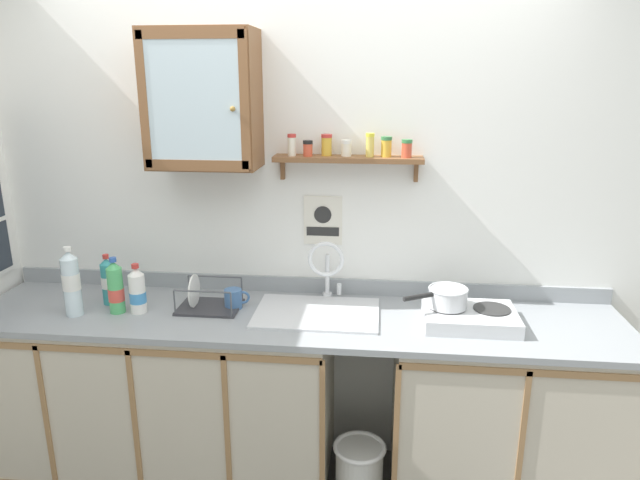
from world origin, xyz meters
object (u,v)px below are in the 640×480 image
(bottle_opaque_white_1, at_px, (137,291))
(mug, at_px, (234,299))
(bottle_detergent_teal_0, at_px, (108,281))
(saucepan, at_px, (447,297))
(trash_bin, at_px, (359,474))
(warning_sign, at_px, (323,221))
(wall_cabinet, at_px, (203,100))
(bottle_soda_green_2, at_px, (116,288))
(bottle_water_clear_3, at_px, (71,283))
(sink, at_px, (318,316))
(dish_rack, at_px, (207,303))
(hot_plate_stove, at_px, (470,317))

(bottle_opaque_white_1, relative_size, mug, 1.97)
(bottle_detergent_teal_0, bearing_deg, saucepan, -1.32)
(bottle_detergent_teal_0, xyz_separation_m, trash_bin, (1.25, -0.18, -0.87))
(bottle_detergent_teal_0, bearing_deg, trash_bin, -8.06)
(bottle_detergent_teal_0, distance_m, mug, 0.63)
(saucepan, height_order, bottle_detergent_teal_0, bottle_detergent_teal_0)
(bottle_opaque_white_1, height_order, warning_sign, warning_sign)
(saucepan, distance_m, mug, 1.01)
(bottle_opaque_white_1, bearing_deg, wall_cabinet, 35.78)
(bottle_soda_green_2, bearing_deg, bottle_water_clear_3, -164.61)
(saucepan, xyz_separation_m, warning_sign, (-0.60, 0.30, 0.26))
(bottle_opaque_white_1, bearing_deg, warning_sign, 22.56)
(mug, distance_m, wall_cabinet, 0.94)
(saucepan, relative_size, mug, 2.44)
(sink, relative_size, trash_bin, 1.71)
(saucepan, bearing_deg, dish_rack, 178.56)
(dish_rack, bearing_deg, hot_plate_stove, -2.30)
(hot_plate_stove, relative_size, wall_cabinet, 0.66)
(trash_bin, bearing_deg, bottle_water_clear_3, 178.89)
(bottle_opaque_white_1, relative_size, bottle_water_clear_3, 0.72)
(warning_sign, distance_m, trash_bin, 1.24)
(trash_bin, bearing_deg, bottle_soda_green_2, 176.19)
(bottle_water_clear_3, bearing_deg, dish_rack, 13.42)
(bottle_water_clear_3, height_order, wall_cabinet, wall_cabinet)
(dish_rack, bearing_deg, bottle_soda_green_2, -167.49)
(sink, height_order, saucepan, sink)
(bottle_detergent_teal_0, distance_m, bottle_opaque_white_1, 0.21)
(hot_plate_stove, xyz_separation_m, dish_rack, (-1.24, 0.05, -0.01))
(hot_plate_stove, height_order, saucepan, saucepan)
(bottle_detergent_teal_0, height_order, warning_sign, warning_sign)
(mug, bearing_deg, saucepan, -2.68)
(mug, bearing_deg, hot_plate_stove, -3.52)
(bottle_opaque_white_1, distance_m, bottle_water_clear_3, 0.30)
(sink, height_order, wall_cabinet, wall_cabinet)
(warning_sign, bearing_deg, bottle_opaque_white_1, -157.44)
(hot_plate_stove, relative_size, bottle_detergent_teal_0, 1.63)
(sink, xyz_separation_m, bottle_soda_green_2, (-0.95, -0.10, 0.14))
(dish_rack, relative_size, trash_bin, 0.86)
(bottle_water_clear_3, bearing_deg, warning_sign, 20.05)
(saucepan, xyz_separation_m, wall_cabinet, (-1.14, 0.17, 0.86))
(bottle_opaque_white_1, relative_size, wall_cabinet, 0.38)
(hot_plate_stove, distance_m, bottle_detergent_teal_0, 1.73)
(bottle_soda_green_2, relative_size, wall_cabinet, 0.43)
(sink, relative_size, bottle_detergent_teal_0, 2.30)
(saucepan, bearing_deg, mug, 177.32)
(sink, height_order, bottle_soda_green_2, sink)
(bottle_soda_green_2, height_order, trash_bin, bottle_soda_green_2)
(sink, relative_size, wall_cabinet, 0.93)
(bottle_detergent_teal_0, xyz_separation_m, bottle_soda_green_2, (0.09, -0.10, 0.00))
(wall_cabinet, bearing_deg, bottle_opaque_white_1, -144.22)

